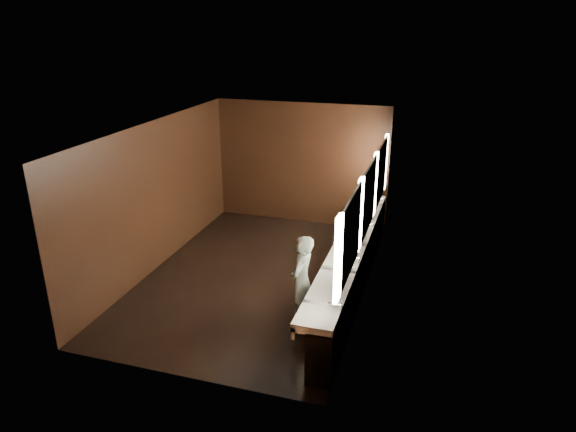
# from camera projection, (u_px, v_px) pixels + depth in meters

# --- Properties ---
(floor) EXTENTS (6.00, 6.00, 0.00)m
(floor) POSITION_uv_depth(u_px,v_px,m) (258.00, 276.00, 9.62)
(floor) COLOR black
(floor) RESTS_ON ground
(ceiling) EXTENTS (4.00, 6.00, 0.02)m
(ceiling) POSITION_uv_depth(u_px,v_px,m) (254.00, 128.00, 8.61)
(ceiling) COLOR #2D2D2B
(ceiling) RESTS_ON wall_back
(wall_back) EXTENTS (4.00, 0.02, 2.80)m
(wall_back) POSITION_uv_depth(u_px,v_px,m) (301.00, 164.00, 11.79)
(wall_back) COLOR black
(wall_back) RESTS_ON floor
(wall_front) EXTENTS (4.00, 0.02, 2.80)m
(wall_front) POSITION_uv_depth(u_px,v_px,m) (173.00, 285.00, 6.43)
(wall_front) COLOR black
(wall_front) RESTS_ON floor
(wall_left) EXTENTS (0.02, 6.00, 2.80)m
(wall_left) POSITION_uv_depth(u_px,v_px,m) (156.00, 196.00, 9.65)
(wall_left) COLOR black
(wall_left) RESTS_ON floor
(wall_right) EXTENTS (0.02, 6.00, 2.80)m
(wall_right) POSITION_uv_depth(u_px,v_px,m) (368.00, 218.00, 8.57)
(wall_right) COLOR black
(wall_right) RESTS_ON floor
(sink_counter) EXTENTS (0.55, 5.40, 1.01)m
(sink_counter) POSITION_uv_depth(u_px,v_px,m) (354.00, 265.00, 8.95)
(sink_counter) COLOR black
(sink_counter) RESTS_ON floor
(mirror_band) EXTENTS (0.06, 5.03, 1.15)m
(mirror_band) POSITION_uv_depth(u_px,v_px,m) (368.00, 198.00, 8.45)
(mirror_band) COLOR white
(mirror_band) RESTS_ON wall_right
(person) EXTENTS (0.41, 0.58, 1.49)m
(person) POSITION_uv_depth(u_px,v_px,m) (302.00, 281.00, 7.88)
(person) COLOR #82B1C1
(person) RESTS_ON floor
(trash_bin) EXTENTS (0.42, 0.42, 0.55)m
(trash_bin) POSITION_uv_depth(u_px,v_px,m) (317.00, 328.00, 7.53)
(trash_bin) COLOR black
(trash_bin) RESTS_ON floor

